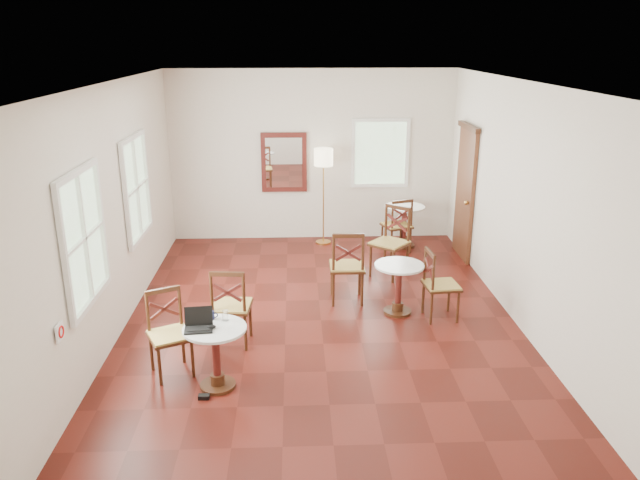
# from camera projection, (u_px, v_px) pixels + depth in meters

# --- Properties ---
(ground) EXTENTS (7.00, 7.00, 0.00)m
(ground) POSITION_uv_depth(u_px,v_px,m) (321.00, 320.00, 7.94)
(ground) COLOR #4F130D
(ground) RESTS_ON ground
(room_shell) EXTENTS (5.02, 7.02, 3.01)m
(room_shell) POSITION_uv_depth(u_px,v_px,m) (315.00, 173.00, 7.60)
(room_shell) COLOR silver
(room_shell) RESTS_ON ground
(cafe_table_near) EXTENTS (0.65, 0.65, 0.69)m
(cafe_table_near) POSITION_uv_depth(u_px,v_px,m) (216.00, 350.00, 6.30)
(cafe_table_near) COLOR #3F200F
(cafe_table_near) RESTS_ON ground
(cafe_table_mid) EXTENTS (0.65, 0.65, 0.68)m
(cafe_table_mid) POSITION_uv_depth(u_px,v_px,m) (399.00, 283.00, 8.03)
(cafe_table_mid) COLOR #3F200F
(cafe_table_mid) RESTS_ON ground
(cafe_table_back) EXTENTS (0.69, 0.69, 0.73)m
(cafe_table_back) POSITION_uv_depth(u_px,v_px,m) (404.00, 222.00, 10.63)
(cafe_table_back) COLOR #3F200F
(cafe_table_back) RESTS_ON ground
(chair_near_a) EXTENTS (0.49, 0.49, 0.98)m
(chair_near_a) POSITION_uv_depth(u_px,v_px,m) (231.00, 306.00, 7.19)
(chair_near_a) COLOR #3F200F
(chair_near_a) RESTS_ON ground
(chair_near_b) EXTENTS (0.58, 0.58, 0.94)m
(chair_near_b) POSITION_uv_depth(u_px,v_px,m) (169.00, 334.00, 6.57)
(chair_near_b) COLOR #3F200F
(chair_near_b) RESTS_ON ground
(chair_mid_a) EXTENTS (0.48, 0.48, 1.04)m
(chair_mid_a) POSITION_uv_depth(u_px,v_px,m) (347.00, 266.00, 8.36)
(chair_mid_a) COLOR #3F200F
(chair_mid_a) RESTS_ON ground
(chair_mid_b) EXTENTS (0.47, 0.47, 0.93)m
(chair_mid_b) POSITION_uv_depth(u_px,v_px,m) (440.00, 285.00, 7.87)
(chair_mid_b) COLOR #3F200F
(chair_mid_b) RESTS_ON ground
(chair_back_a) EXTENTS (0.55, 0.55, 0.95)m
(chair_back_a) POSITION_uv_depth(u_px,v_px,m) (397.00, 225.00, 10.35)
(chair_back_a) COLOR #3F200F
(chair_back_a) RESTS_ON ground
(chair_back_b) EXTENTS (0.70, 0.70, 1.07)m
(chair_back_b) POSITION_uv_depth(u_px,v_px,m) (391.00, 242.00, 9.30)
(chair_back_b) COLOR #3F200F
(chair_back_b) RESTS_ON ground
(floor_lamp) EXTENTS (0.33, 0.33, 1.69)m
(floor_lamp) POSITION_uv_depth(u_px,v_px,m) (323.00, 164.00, 10.49)
(floor_lamp) COLOR #BF8C3F
(floor_lamp) RESTS_ON ground
(laptop) EXTENTS (0.30, 0.26, 0.20)m
(laptop) POSITION_uv_depth(u_px,v_px,m) (199.00, 323.00, 6.19)
(laptop) COLOR black
(laptop) RESTS_ON cafe_table_near
(mouse) EXTENTS (0.11, 0.09, 0.04)m
(mouse) POSITION_uv_depth(u_px,v_px,m) (211.00, 327.00, 6.19)
(mouse) COLOR black
(mouse) RESTS_ON cafe_table_near
(navy_mug) EXTENTS (0.11, 0.07, 0.09)m
(navy_mug) POSITION_uv_depth(u_px,v_px,m) (211.00, 315.00, 6.39)
(navy_mug) COLOR #101435
(navy_mug) RESTS_ON cafe_table_near
(water_glass) EXTENTS (0.07, 0.07, 0.11)m
(water_glass) POSITION_uv_depth(u_px,v_px,m) (225.00, 315.00, 6.35)
(water_glass) COLOR white
(water_glass) RESTS_ON cafe_table_near
(power_adapter) EXTENTS (0.11, 0.07, 0.04)m
(power_adapter) POSITION_uv_depth(u_px,v_px,m) (204.00, 397.00, 6.21)
(power_adapter) COLOR black
(power_adapter) RESTS_ON ground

